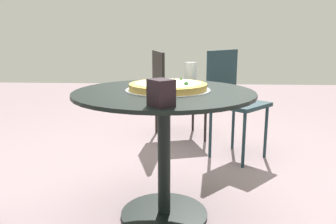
# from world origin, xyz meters

# --- Properties ---
(ground_plane) EXTENTS (10.00, 10.00, 0.00)m
(ground_plane) POSITION_xyz_m (0.00, 0.00, 0.00)
(ground_plane) COLOR gray
(patio_table) EXTENTS (0.92, 0.92, 0.69)m
(patio_table) POSITION_xyz_m (0.00, 0.00, 0.51)
(patio_table) COLOR black
(patio_table) RESTS_ON ground
(pizza_on_tray) EXTENTS (0.43, 0.43, 0.05)m
(pizza_on_tray) POSITION_xyz_m (-0.03, 0.02, 0.70)
(pizza_on_tray) COLOR silver
(pizza_on_tray) RESTS_ON patio_table
(pizza_server) EXTENTS (0.22, 0.10, 0.02)m
(pizza_server) POSITION_xyz_m (0.05, -0.00, 0.75)
(pizza_server) COLOR silver
(pizza_server) RESTS_ON pizza_on_tray
(drinking_cup) EXTENTS (0.07, 0.07, 0.12)m
(drinking_cup) POSITION_xyz_m (-0.36, 0.14, 0.74)
(drinking_cup) COLOR white
(drinking_cup) RESTS_ON patio_table
(napkin_dispenser) EXTENTS (0.12, 0.12, 0.11)m
(napkin_dispenser) POSITION_xyz_m (0.37, 0.01, 0.74)
(napkin_dispenser) COLOR black
(napkin_dispenser) RESTS_ON patio_table
(patio_chair_far) EXTENTS (0.54, 0.54, 0.81)m
(patio_chair_far) POSITION_xyz_m (-1.44, -0.02, 0.48)
(patio_chair_far) COLOR black
(patio_chair_far) RESTS_ON ground
(patio_chair_corner) EXTENTS (0.52, 0.52, 0.84)m
(patio_chair_corner) POSITION_xyz_m (-0.99, 0.47, 0.49)
(patio_chair_corner) COLOR #1A2F35
(patio_chair_corner) RESTS_ON ground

